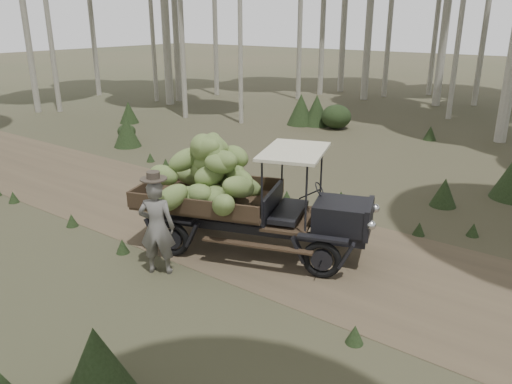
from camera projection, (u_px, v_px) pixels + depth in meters
ground at (206, 219)px, 11.75m from camera, size 120.00×120.00×0.00m
dirt_track at (206, 219)px, 11.75m from camera, size 70.00×4.00×0.01m
banana_truck at (228, 182)px, 9.87m from camera, size 4.91×3.18×2.41m
farmer at (157, 226)px, 9.02m from camera, size 0.79×0.71×1.96m
undergrowth at (210, 185)px, 12.35m from camera, size 24.39×24.30×1.38m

